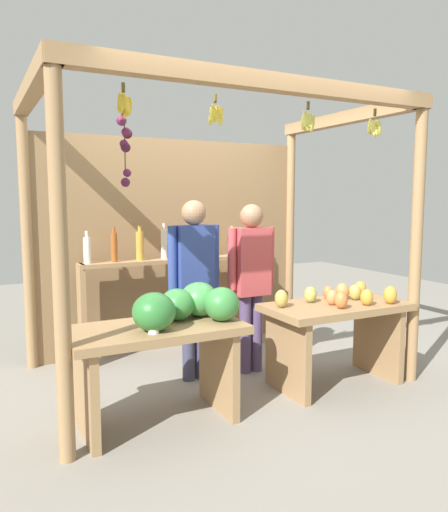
{
  "coord_description": "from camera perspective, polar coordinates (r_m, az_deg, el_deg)",
  "views": [
    {
      "loc": [
        -1.94,
        -3.95,
        1.61
      ],
      "look_at": [
        0.0,
        -0.19,
        1.11
      ],
      "focal_mm": 34.53,
      "sensor_mm": 36.0,
      "label": 1
    }
  ],
  "objects": [
    {
      "name": "vendor_man",
      "position": [
        4.31,
        -3.47,
        -2.05
      ],
      "size": [
        0.48,
        0.22,
        1.59
      ],
      "rotation": [
        0.0,
        0.0,
        -0.08
      ],
      "color": "#3C3D58",
      "rests_on": "ground"
    },
    {
      "name": "market_stall",
      "position": [
        4.79,
        -3.52,
        4.6
      ],
      "size": [
        3.08,
        2.01,
        2.47
      ],
      "color": "#99754C",
      "rests_on": "ground"
    },
    {
      "name": "ground_plane",
      "position": [
        4.68,
        -1.09,
        -13.41
      ],
      "size": [
        12.0,
        12.0,
        0.0
      ],
      "primitive_type": "plane",
      "color": "gray",
      "rests_on": "ground"
    },
    {
      "name": "bottle_shelf_unit",
      "position": [
        5.07,
        -5.55,
        -2.36
      ],
      "size": [
        1.97,
        0.22,
        1.36
      ],
      "color": "#99754C",
      "rests_on": "ground"
    },
    {
      "name": "fruit_counter_left",
      "position": [
        3.59,
        -6.24,
        -8.66
      ],
      "size": [
        1.28,
        0.65,
        0.98
      ],
      "color": "#99754C",
      "rests_on": "ground"
    },
    {
      "name": "vendor_woman",
      "position": [
        4.5,
        3.17,
        -1.99
      ],
      "size": [
        0.48,
        0.21,
        1.56
      ],
      "rotation": [
        0.0,
        0.0,
        0.03
      ],
      "color": "#524067",
      "rests_on": "ground"
    },
    {
      "name": "fruit_counter_right",
      "position": [
        4.38,
        12.9,
        -7.46
      ],
      "size": [
        1.24,
        0.64,
        0.87
      ],
      "color": "#99754C",
      "rests_on": "ground"
    }
  ]
}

